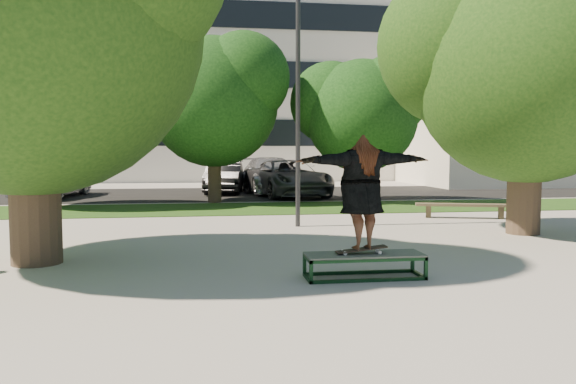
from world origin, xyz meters
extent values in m
plane|color=gray|center=(0.00, 0.00, 0.00)|extent=(120.00, 120.00, 0.00)
cube|color=#164012|center=(1.00, 9.50, 0.01)|extent=(30.00, 4.00, 0.02)
cube|color=black|center=(0.00, 16.00, 0.01)|extent=(40.00, 8.00, 0.01)
cylinder|color=#38281E|center=(-4.20, 1.00, 1.60)|extent=(0.84, 0.84, 3.20)
sphere|color=#173B10|center=(-4.20, 1.00, 4.07)|extent=(5.80, 5.80, 5.80)
cylinder|color=#38281E|center=(6.00, 3.00, 1.50)|extent=(0.76, 0.76, 3.00)
sphere|color=#173B10|center=(6.00, 3.00, 3.78)|extent=(5.20, 5.20, 5.20)
sphere|color=#173B10|center=(4.70, 3.78, 4.43)|extent=(3.90, 3.90, 3.90)
cylinder|color=#38281E|center=(-6.50, 11.00, 1.40)|extent=(0.44, 0.44, 2.80)
sphere|color=black|center=(-6.50, 11.00, 3.46)|extent=(4.40, 4.40, 4.40)
sphere|color=black|center=(-7.60, 11.66, 4.01)|extent=(3.30, 3.30, 3.30)
sphere|color=black|center=(-5.51, 10.56, 4.23)|extent=(3.08, 3.08, 3.08)
cylinder|color=#38281E|center=(-1.00, 12.00, 1.50)|extent=(0.50, 0.50, 3.00)
sphere|color=black|center=(-1.00, 12.00, 3.72)|extent=(4.80, 4.80, 4.80)
sphere|color=black|center=(-2.20, 12.72, 4.32)|extent=(3.60, 3.60, 3.60)
sphere|color=black|center=(0.08, 11.52, 4.56)|extent=(3.36, 3.36, 3.36)
cylinder|color=#38281E|center=(4.50, 11.50, 1.30)|extent=(0.40, 0.40, 2.60)
sphere|color=black|center=(4.50, 11.50, 3.23)|extent=(4.20, 4.20, 4.20)
sphere|color=black|center=(3.45, 12.13, 3.75)|extent=(3.15, 3.15, 3.15)
sphere|color=black|center=(5.45, 11.08, 3.96)|extent=(2.94, 2.94, 2.94)
cylinder|color=#2D2D30|center=(1.00, 5.00, 3.00)|extent=(0.12, 0.12, 6.00)
cube|color=silver|center=(-2.00, 32.00, 8.00)|extent=(30.00, 14.00, 16.00)
cube|color=black|center=(-2.00, 24.94, 3.00)|extent=(27.60, 0.12, 1.60)
cube|color=black|center=(-2.00, 24.94, 6.50)|extent=(27.60, 0.12, 1.60)
cube|color=black|center=(-2.00, 24.94, 10.00)|extent=(27.60, 0.12, 1.60)
cube|color=silver|center=(18.00, 22.00, 4.00)|extent=(15.00, 10.00, 8.00)
cube|color=#475147|center=(1.06, -0.87, 0.36)|extent=(1.80, 0.60, 0.03)
cylinder|color=white|center=(0.74, -0.95, 0.40)|extent=(0.06, 0.03, 0.06)
cylinder|color=white|center=(0.74, -0.79, 0.40)|extent=(0.06, 0.03, 0.06)
cylinder|color=white|center=(1.28, -0.95, 0.40)|extent=(0.06, 0.03, 0.06)
cylinder|color=white|center=(1.28, -0.79, 0.40)|extent=(0.06, 0.03, 0.06)
cube|color=black|center=(1.01, -0.87, 0.44)|extent=(0.78, 0.20, 0.10)
imported|color=brown|center=(1.01, -0.87, 1.32)|extent=(2.18, 0.86, 1.73)
cube|color=brown|center=(5.04, 6.29, 0.18)|extent=(0.17, 0.17, 0.37)
cube|color=brown|center=(6.96, 5.71, 0.18)|extent=(0.17, 0.17, 0.37)
cube|color=brown|center=(6.00, 6.00, 0.38)|extent=(2.73, 1.14, 0.07)
imported|color=#9E9EA2|center=(-7.57, 15.15, 0.82)|extent=(2.65, 5.07, 1.65)
imported|color=black|center=(-0.50, 16.50, 0.72)|extent=(1.99, 4.52, 1.44)
imported|color=#525156|center=(2.10, 14.35, 0.77)|extent=(3.52, 5.92, 1.54)
imported|color=#A9A9AE|center=(1.63, 16.50, 0.81)|extent=(2.69, 5.72, 1.61)
camera|label=1|loc=(-1.31, -9.05, 1.95)|focal=35.00mm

